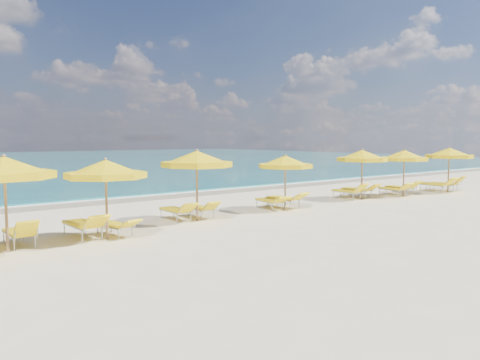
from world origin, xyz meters
TOP-DOWN VIEW (x-y plane):
  - ground_plane at (0.00, 0.00)m, footprint 120.00×120.00m
  - wet_sand_band at (0.00, 7.40)m, footprint 120.00×2.60m
  - foam_line at (0.00, 8.20)m, footprint 120.00×1.20m
  - whitecap_far at (8.00, 24.00)m, footprint 18.00×0.30m
  - umbrella_1 at (-9.08, -0.52)m, footprint 3.11×3.11m
  - umbrella_2 at (-6.48, -0.60)m, footprint 2.92×2.92m
  - umbrella_3 at (-2.80, 0.35)m, footprint 3.00×3.00m
  - umbrella_4 at (1.43, 0.35)m, footprint 2.61×2.61m
  - umbrella_5 at (6.54, 0.48)m, footprint 2.47×2.47m
  - umbrella_6 at (9.20, -0.04)m, footprint 2.87×2.87m
  - umbrella_7 at (12.56, -0.57)m, footprint 2.89×2.89m
  - lounger_1_right at (-8.67, 0.05)m, footprint 0.61×1.68m
  - lounger_2_left at (-6.96, -0.01)m, footprint 0.77×2.00m
  - lounger_2_right at (-6.10, -0.28)m, footprint 0.85×1.72m
  - lounger_3_left at (-3.34, 0.91)m, footprint 0.61×1.78m
  - lounger_3_right at (-2.31, 0.92)m, footprint 0.58×1.68m
  - lounger_4_left at (0.99, 0.78)m, footprint 0.77×1.80m
  - lounger_4_right at (1.80, 0.79)m, footprint 0.78×1.95m
  - lounger_5_left at (6.08, 0.95)m, footprint 0.64×1.77m
  - lounger_5_right at (7.00, 1.06)m, footprint 0.76×1.96m
  - lounger_6_left at (8.80, 0.27)m, footprint 0.72×1.79m
  - lounger_6_right at (9.66, 0.41)m, footprint 0.65×1.82m
  - lounger_7_left at (12.10, -0.11)m, footprint 0.82×2.06m
  - lounger_7_right at (13.09, -0.09)m, footprint 0.87×1.91m

SIDE VIEW (x-z plane):
  - ground_plane at x=0.00m, z-range 0.00..0.00m
  - wet_sand_band at x=0.00m, z-range -0.01..0.01m
  - foam_line at x=0.00m, z-range -0.01..0.01m
  - whitecap_far at x=8.00m, z-range -0.03..0.03m
  - lounger_2_right at x=-6.10m, z-range -0.11..0.50m
  - lounger_3_right at x=-2.31m, z-range -0.15..0.56m
  - lounger_4_left at x=0.99m, z-range -0.12..0.53m
  - lounger_6_left at x=8.80m, z-range -0.17..0.60m
  - lounger_1_right at x=-8.67m, z-range -0.20..0.63m
  - lounger_3_left at x=-3.34m, z-range -0.16..0.59m
  - lounger_5_left at x=6.08m, z-range -0.20..0.64m
  - lounger_6_right at x=9.66m, z-range -0.18..0.62m
  - lounger_4_right at x=1.80m, z-range -0.15..0.60m
  - lounger_5_right at x=7.00m, z-range -0.15..0.61m
  - lounger_7_right at x=13.09m, z-range -0.21..0.69m
  - lounger_2_left at x=-6.96m, z-range -0.18..0.66m
  - lounger_7_left at x=12.10m, z-range -0.20..0.69m
  - umbrella_4 at x=1.43m, z-range 0.79..3.04m
  - umbrella_2 at x=-6.48m, z-range 0.83..3.17m
  - umbrella_6 at x=9.20m, z-range 0.83..3.19m
  - umbrella_5 at x=6.54m, z-range 0.85..3.24m
  - umbrella_7 at x=12.56m, z-range 0.86..3.30m
  - umbrella_1 at x=-9.08m, z-range 0.88..3.38m
  - umbrella_3 at x=-2.80m, z-range 0.89..3.41m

